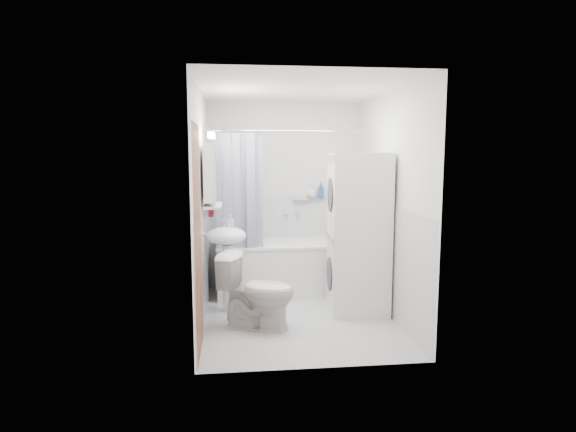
{
  "coord_description": "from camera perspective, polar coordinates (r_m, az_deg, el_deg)",
  "views": [
    {
      "loc": [
        -0.67,
        -4.99,
        1.75
      ],
      "look_at": [
        -0.09,
        0.15,
        1.07
      ],
      "focal_mm": 30.0,
      "sensor_mm": 36.0,
      "label": 1
    }
  ],
  "objects": [
    {
      "name": "shelf",
      "position": [
        5.13,
        -8.89,
        1.22
      ],
      "size": [
        0.18,
        0.54,
        0.02
      ],
      "primitive_type": "cube",
      "color": "silver",
      "rests_on": "room_walls"
    },
    {
      "name": "shower_caddy",
      "position": [
        6.32,
        1.57,
        2.03
      ],
      "size": [
        0.22,
        0.06,
        0.02
      ],
      "primitive_type": "cube",
      "color": "silver",
      "rests_on": "room_walls"
    },
    {
      "name": "toilet",
      "position": [
        4.89,
        -3.67,
        -8.92
      ],
      "size": [
        0.85,
        0.64,
        0.74
      ],
      "primitive_type": "imported",
      "rotation": [
        0.0,
        0.0,
        1.25
      ],
      "color": "white",
      "rests_on": "ground"
    },
    {
      "name": "shower_curtain",
      "position": [
        5.59,
        -5.75,
        2.31
      ],
      "size": [
        0.55,
        0.02,
        1.45
      ],
      "color": "#151C4C",
      "rests_on": "curtain_rod"
    },
    {
      "name": "shampoo_b",
      "position": [
        6.36,
        3.9,
        2.51
      ],
      "size": [
        0.08,
        0.21,
        0.08
      ],
      "primitive_type": "imported",
      "color": "#255497",
      "rests_on": "shower_caddy"
    },
    {
      "name": "sink",
      "position": [
        5.34,
        -7.25,
        -3.89
      ],
      "size": [
        0.44,
        0.37,
        1.04
      ],
      "color": "white",
      "rests_on": "ground"
    },
    {
      "name": "washer_dryer",
      "position": [
        5.33,
        8.29,
        -2.05
      ],
      "size": [
        0.67,
        0.66,
        1.75
      ],
      "rotation": [
        0.0,
        0.0,
        -0.07
      ],
      "color": "white",
      "rests_on": "ground"
    },
    {
      "name": "bathtub",
      "position": [
        6.11,
        -0.37,
        -5.72
      ],
      "size": [
        1.7,
        0.8,
        0.64
      ],
      "color": "white",
      "rests_on": "ground"
    },
    {
      "name": "shelf_bottle",
      "position": [
        4.97,
        -8.97,
        1.58
      ],
      "size": [
        0.07,
        0.18,
        0.07
      ],
      "primitive_type": "imported",
      "color": "gray",
      "rests_on": "shelf"
    },
    {
      "name": "curtain_rod",
      "position": [
        5.61,
        -0.01,
        10.03
      ],
      "size": [
        1.88,
        0.02,
        0.02
      ],
      "primitive_type": "cylinder",
      "rotation": [
        0.0,
        1.57,
        0.0
      ],
      "color": "silver",
      "rests_on": "room_walls"
    },
    {
      "name": "shelf_cup",
      "position": [
        5.24,
        -8.85,
        2.05
      ],
      "size": [
        0.1,
        0.09,
        0.1
      ],
      "primitive_type": "imported",
      "color": "gray",
      "rests_on": "shelf"
    },
    {
      "name": "soap_pump",
      "position": [
        5.3,
        -6.82,
        -1.26
      ],
      "size": [
        0.08,
        0.17,
        0.08
      ],
      "primitive_type": "imported",
      "color": "gray",
      "rests_on": "sink"
    },
    {
      "name": "medicine_cabinet",
      "position": [
        5.1,
        -9.14,
        5.3
      ],
      "size": [
        0.13,
        0.5,
        0.71
      ],
      "color": "white",
      "rests_on": "room_walls"
    },
    {
      "name": "floor",
      "position": [
        5.33,
        1.14,
        -11.69
      ],
      "size": [
        2.6,
        2.6,
        0.0
      ],
      "primitive_type": "plane",
      "color": "silver",
      "rests_on": "ground"
    },
    {
      "name": "shampoo_a",
      "position": [
        6.34,
        2.83,
        2.73
      ],
      "size": [
        0.13,
        0.17,
        0.13
      ],
      "primitive_type": "imported",
      "color": "gray",
      "rests_on": "shower_caddy"
    },
    {
      "name": "door",
      "position": [
        4.51,
        -9.94,
        -2.21
      ],
      "size": [
        0.05,
        2.0,
        2.0
      ],
      "color": "brown",
      "rests_on": "ground"
    },
    {
      "name": "towel",
      "position": [
        5.72,
        -9.16,
        3.9
      ],
      "size": [
        0.07,
        0.31,
        0.75
      ],
      "color": "#510E17",
      "rests_on": "room_walls"
    },
    {
      "name": "room_walls",
      "position": [
        5.04,
        1.19,
        4.48
      ],
      "size": [
        2.6,
        2.6,
        2.6
      ],
      "color": "white",
      "rests_on": "ground"
    },
    {
      "name": "wainscot",
      "position": [
        5.45,
        0.75,
        -4.71
      ],
      "size": [
        1.98,
        2.58,
        2.58
      ],
      "color": "white",
      "rests_on": "ground"
    },
    {
      "name": "tub_spout",
      "position": [
        6.35,
        1.11,
        0.36
      ],
      "size": [
        0.04,
        0.12,
        0.04
      ],
      "primitive_type": "cylinder",
      "rotation": [
        1.57,
        0.0,
        0.0
      ],
      "color": "silver",
      "rests_on": "room_walls"
    }
  ]
}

